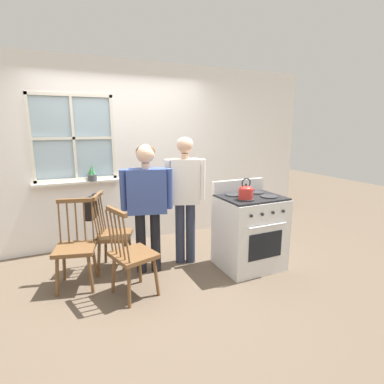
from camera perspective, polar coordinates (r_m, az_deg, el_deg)
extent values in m
plane|color=brown|center=(3.70, -6.93, -16.21)|extent=(16.00, 16.00, 0.00)
cube|color=white|center=(5.16, 4.24, 7.75)|extent=(3.34, 0.06, 2.70)
cube|color=white|center=(4.69, -20.55, -4.02)|extent=(1.10, 0.06, 1.01)
cube|color=white|center=(4.57, -22.51, 20.14)|extent=(1.10, 0.06, 0.50)
cube|color=silver|center=(4.50, -20.94, 1.71)|extent=(1.16, 0.10, 0.03)
cube|color=#9EB7C6|center=(4.53, -21.63, 9.52)|extent=(1.04, 0.01, 1.13)
cube|color=silver|center=(4.50, -21.60, 9.51)|extent=(0.04, 0.02, 1.19)
cube|color=silver|center=(4.50, -21.60, 9.51)|extent=(1.10, 0.02, 0.04)
cube|color=silver|center=(4.50, -28.45, 8.89)|extent=(0.04, 0.03, 1.19)
cube|color=silver|center=(4.56, -14.83, 9.98)|extent=(0.04, 0.03, 1.19)
cube|color=silver|center=(4.51, -22.21, 16.81)|extent=(1.10, 0.03, 0.04)
cube|color=silver|center=(4.56, -21.03, 2.26)|extent=(1.10, 0.03, 0.04)
cube|color=brown|center=(3.85, -14.58, -7.99)|extent=(0.53, 0.54, 0.04)
cylinder|color=brown|center=(3.76, -12.49, -12.31)|extent=(0.06, 0.09, 0.43)
cylinder|color=brown|center=(4.06, -11.65, -10.32)|extent=(0.09, 0.06, 0.43)
cylinder|color=brown|center=(3.83, -17.32, -12.13)|extent=(0.09, 0.06, 0.43)
cylinder|color=brown|center=(4.13, -16.11, -10.20)|extent=(0.06, 0.09, 0.43)
cylinder|color=brown|center=(3.65, -17.99, -5.29)|extent=(0.07, 0.04, 0.49)
cylinder|color=brown|center=(3.73, -17.63, -4.87)|extent=(0.07, 0.04, 0.49)
cylinder|color=brown|center=(3.82, -17.28, -4.48)|extent=(0.07, 0.04, 0.49)
cylinder|color=brown|center=(3.90, -16.95, -4.10)|extent=(0.07, 0.04, 0.49)
cylinder|color=brown|center=(3.98, -16.63, -3.73)|extent=(0.07, 0.04, 0.49)
cube|color=brown|center=(3.75, -17.53, -0.68)|extent=(0.18, 0.37, 0.04)
cube|color=brown|center=(3.26, -11.03, -11.68)|extent=(0.50, 0.51, 0.04)
cylinder|color=brown|center=(3.30, -6.83, -15.73)|extent=(0.08, 0.07, 0.43)
cylinder|color=brown|center=(3.56, -9.96, -13.64)|extent=(0.07, 0.08, 0.43)
cylinder|color=brown|center=(3.16, -11.88, -17.30)|extent=(0.07, 0.08, 0.43)
cylinder|color=brown|center=(3.43, -14.72, -14.94)|extent=(0.08, 0.07, 0.43)
cylinder|color=brown|center=(2.94, -12.38, -9.26)|extent=(0.07, 0.04, 0.49)
cylinder|color=brown|center=(3.02, -13.20, -8.75)|extent=(0.07, 0.04, 0.49)
cylinder|color=brown|center=(3.09, -13.98, -8.26)|extent=(0.07, 0.04, 0.49)
cylinder|color=brown|center=(3.17, -14.72, -7.79)|extent=(0.07, 0.04, 0.49)
cylinder|color=brown|center=(3.25, -15.42, -7.34)|extent=(0.07, 0.04, 0.49)
cube|color=brown|center=(3.01, -14.24, -3.62)|extent=(0.14, 0.38, 0.04)
cube|color=brown|center=(3.58, -21.37, -10.04)|extent=(0.51, 0.49, 0.04)
cylinder|color=brown|center=(3.57, -24.32, -14.51)|extent=(0.08, 0.07, 0.43)
cylinder|color=brown|center=(3.51, -18.75, -14.58)|extent=(0.07, 0.08, 0.43)
cylinder|color=brown|center=(3.86, -23.18, -12.40)|extent=(0.07, 0.08, 0.43)
cylinder|color=brown|center=(3.79, -18.05, -12.42)|extent=(0.08, 0.07, 0.43)
cylinder|color=brown|center=(3.70, -23.93, -5.53)|extent=(0.03, 0.07, 0.49)
cylinder|color=brown|center=(3.68, -22.56, -5.51)|extent=(0.03, 0.07, 0.49)
cylinder|color=brown|center=(3.66, -21.18, -5.48)|extent=(0.03, 0.07, 0.49)
cylinder|color=brown|center=(3.64, -19.79, -5.46)|extent=(0.03, 0.07, 0.49)
cylinder|color=brown|center=(3.63, -18.38, -5.42)|extent=(0.03, 0.07, 0.49)
cube|color=brown|center=(3.59, -21.50, -1.53)|extent=(0.38, 0.13, 0.04)
cylinder|color=black|center=(3.75, -9.70, -9.51)|extent=(0.12, 0.12, 0.76)
cylinder|color=black|center=(3.75, -6.96, -9.39)|extent=(0.12, 0.12, 0.76)
cube|color=#384C8E|center=(3.56, -8.65, 0.19)|extent=(0.50, 0.32, 0.53)
cylinder|color=#384C8E|center=(3.54, -12.98, 0.29)|extent=(0.10, 0.13, 0.49)
cylinder|color=#384C8E|center=(3.56, -4.34, 0.63)|extent=(0.10, 0.13, 0.49)
cylinder|color=beige|center=(3.51, -8.81, 4.94)|extent=(0.10, 0.10, 0.06)
sphere|color=beige|center=(3.50, -8.89, 7.22)|extent=(0.22, 0.22, 0.22)
ellipsoid|color=brown|center=(3.51, -8.90, 7.55)|extent=(0.22, 0.22, 0.18)
cylinder|color=#2D3347|center=(3.94, -2.29, -7.83)|extent=(0.12, 0.12, 0.81)
cylinder|color=#2D3347|center=(3.95, -0.29, -7.78)|extent=(0.12, 0.12, 0.81)
cube|color=white|center=(3.76, -1.34, 2.03)|extent=(0.41, 0.32, 0.57)
cylinder|color=white|center=(3.73, -4.63, 2.27)|extent=(0.11, 0.13, 0.52)
cylinder|color=white|center=(3.76, 1.96, 2.37)|extent=(0.11, 0.13, 0.52)
cylinder|color=tan|center=(3.72, -1.37, 6.84)|extent=(0.10, 0.10, 0.07)
sphere|color=tan|center=(3.71, -1.38, 8.89)|extent=(0.20, 0.20, 0.20)
ellipsoid|color=silver|center=(3.72, -1.39, 9.18)|extent=(0.20, 0.20, 0.16)
cube|color=silver|center=(3.89, 10.89, -7.61)|extent=(0.76, 0.64, 0.90)
cube|color=black|center=(3.76, 11.18, -0.97)|extent=(0.74, 0.61, 0.02)
cylinder|color=#2D2D30|center=(3.56, 10.16, -1.40)|extent=(0.20, 0.20, 0.02)
cylinder|color=#2D2D30|center=(3.76, 14.44, -0.86)|extent=(0.20, 0.20, 0.02)
cylinder|color=#2D2D30|center=(3.76, 7.95, -0.56)|extent=(0.20, 0.20, 0.02)
cylinder|color=#2D2D30|center=(3.95, 12.12, -0.09)|extent=(0.20, 0.20, 0.02)
cube|color=silver|center=(3.97, 8.80, 1.19)|extent=(0.76, 0.06, 0.16)
cube|color=black|center=(3.67, 13.82, -9.91)|extent=(0.47, 0.01, 0.32)
cylinder|color=silver|center=(3.57, 14.24, -6.26)|extent=(0.53, 0.02, 0.02)
cylinder|color=#232326|center=(3.40, 11.23, -4.49)|extent=(0.04, 0.02, 0.04)
cylinder|color=#232326|center=(3.49, 13.26, -4.16)|extent=(0.04, 0.02, 0.04)
cylinder|color=#232326|center=(3.58, 15.18, -3.83)|extent=(0.04, 0.02, 0.04)
cylinder|color=#232326|center=(3.68, 17.00, -3.52)|extent=(0.04, 0.02, 0.04)
cylinder|color=red|center=(3.54, 10.20, -0.31)|extent=(0.17, 0.17, 0.12)
ellipsoid|color=red|center=(3.53, 10.24, 0.64)|extent=(0.16, 0.16, 0.07)
sphere|color=black|center=(3.52, 10.26, 1.36)|extent=(0.03, 0.03, 0.03)
cylinder|color=red|center=(3.58, 11.27, 0.09)|extent=(0.08, 0.03, 0.07)
torus|color=black|center=(3.52, 10.28, 1.68)|extent=(0.12, 0.01, 0.12)
cylinder|color=#42474C|center=(4.50, -18.46, 2.63)|extent=(0.13, 0.13, 0.09)
cylinder|color=#33261C|center=(4.49, -18.49, 3.06)|extent=(0.12, 0.12, 0.01)
cone|color=#388447|center=(4.49, -18.34, 4.09)|extent=(0.05, 0.04, 0.15)
cone|color=#388447|center=(4.51, -18.57, 3.57)|extent=(0.04, 0.05, 0.07)
cone|color=#388447|center=(4.48, -18.80, 4.05)|extent=(0.08, 0.05, 0.15)
cone|color=#388447|center=(4.47, -18.63, 3.63)|extent=(0.04, 0.05, 0.09)
cone|color=#388447|center=(4.47, -18.36, 3.82)|extent=(0.05, 0.05, 0.12)
cube|color=black|center=(3.81, -18.69, -2.95)|extent=(0.17, 0.24, 0.26)
torus|color=black|center=(3.75, -17.69, -0.45)|extent=(0.16, 0.16, 0.01)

